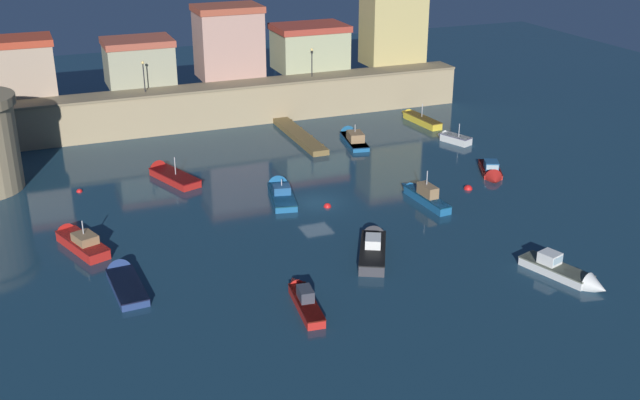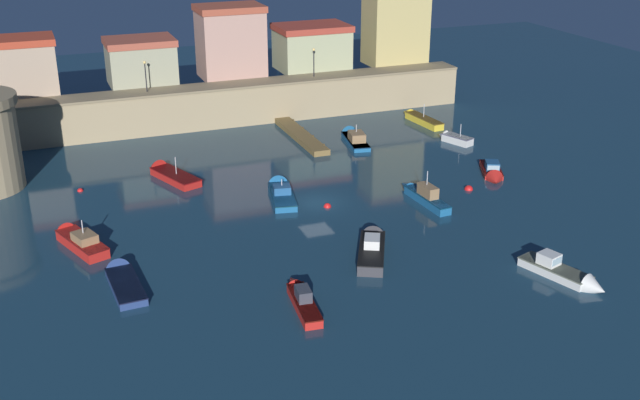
{
  "view_description": "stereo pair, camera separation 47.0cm",
  "coord_description": "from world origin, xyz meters",
  "px_view_note": "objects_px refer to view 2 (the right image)",
  "views": [
    {
      "loc": [
        -22.01,
        -56.25,
        25.17
      ],
      "look_at": [
        0.0,
        -0.84,
        0.6
      ],
      "focal_mm": 43.6,
      "sensor_mm": 36.0,
      "label": 1
    },
    {
      "loc": [
        -21.57,
        -56.42,
        25.17
      ],
      "look_at": [
        0.0,
        -0.84,
        0.6
      ],
      "focal_mm": 43.6,
      "sensor_mm": 36.0,
      "label": 2
    }
  ],
  "objects_px": {
    "mooring_buoy_0": "(80,191)",
    "mooring_buoy_2": "(327,207)",
    "quay_lamp_1": "(314,58)",
    "moored_boat_10": "(493,173)",
    "moored_boat_2": "(453,138)",
    "moored_boat_7": "(567,274)",
    "moored_boat_11": "(353,137)",
    "moored_boat_5": "(169,173)",
    "mooring_buoy_1": "(469,190)",
    "moored_boat_9": "(301,297)",
    "moored_boat_6": "(420,119)",
    "moored_boat_3": "(77,239)",
    "moored_boat_4": "(423,195)",
    "moored_boat_1": "(122,278)",
    "quay_lamp_0": "(145,71)",
    "moored_boat_0": "(372,246)",
    "moored_boat_8": "(281,191)"
  },
  "relations": [
    {
      "from": "moored_boat_10",
      "to": "moored_boat_5",
      "type": "bearing_deg",
      "value": -85.47
    },
    {
      "from": "moored_boat_4",
      "to": "moored_boat_6",
      "type": "xyz_separation_m",
      "value": [
        10.75,
        20.8,
        -0.14
      ]
    },
    {
      "from": "moored_boat_3",
      "to": "mooring_buoy_2",
      "type": "bearing_deg",
      "value": -109.91
    },
    {
      "from": "moored_boat_5",
      "to": "mooring_buoy_2",
      "type": "xyz_separation_m",
      "value": [
        10.97,
        -11.79,
        -0.37
      ]
    },
    {
      "from": "moored_boat_8",
      "to": "moored_boat_9",
      "type": "relative_size",
      "value": 1.14
    },
    {
      "from": "moored_boat_9",
      "to": "mooring_buoy_2",
      "type": "bearing_deg",
      "value": -21.64
    },
    {
      "from": "moored_boat_2",
      "to": "mooring_buoy_1",
      "type": "xyz_separation_m",
      "value": [
        -5.57,
        -12.23,
        -0.43
      ]
    },
    {
      "from": "moored_boat_0",
      "to": "moored_boat_11",
      "type": "height_order",
      "value": "moored_boat_11"
    },
    {
      "from": "mooring_buoy_2",
      "to": "moored_boat_1",
      "type": "bearing_deg",
      "value": -158.34
    },
    {
      "from": "moored_boat_11",
      "to": "mooring_buoy_2",
      "type": "relative_size",
      "value": 11.72
    },
    {
      "from": "quay_lamp_1",
      "to": "moored_boat_1",
      "type": "relative_size",
      "value": 0.47
    },
    {
      "from": "moored_boat_7",
      "to": "mooring_buoy_0",
      "type": "height_order",
      "value": "moored_boat_7"
    },
    {
      "from": "moored_boat_4",
      "to": "moored_boat_8",
      "type": "relative_size",
      "value": 0.98
    },
    {
      "from": "moored_boat_5",
      "to": "moored_boat_11",
      "type": "height_order",
      "value": "moored_boat_5"
    },
    {
      "from": "moored_boat_2",
      "to": "moored_boat_6",
      "type": "distance_m",
      "value": 7.64
    },
    {
      "from": "moored_boat_0",
      "to": "moored_boat_9",
      "type": "xyz_separation_m",
      "value": [
        -7.36,
        -5.11,
        -0.07
      ]
    },
    {
      "from": "mooring_buoy_0",
      "to": "mooring_buoy_2",
      "type": "height_order",
      "value": "mooring_buoy_2"
    },
    {
      "from": "quay_lamp_1",
      "to": "moored_boat_11",
      "type": "xyz_separation_m",
      "value": [
        0.35,
        -10.64,
        -6.25
      ]
    },
    {
      "from": "moored_boat_4",
      "to": "moored_boat_8",
      "type": "distance_m",
      "value": 12.25
    },
    {
      "from": "moored_boat_4",
      "to": "moored_boat_7",
      "type": "xyz_separation_m",
      "value": [
        2.4,
        -15.98,
        -0.15
      ]
    },
    {
      "from": "quay_lamp_0",
      "to": "moored_boat_10",
      "type": "height_order",
      "value": "quay_lamp_0"
    },
    {
      "from": "moored_boat_5",
      "to": "mooring_buoy_1",
      "type": "relative_size",
      "value": 9.8
    },
    {
      "from": "moored_boat_1",
      "to": "moored_boat_7",
      "type": "xyz_separation_m",
      "value": [
        28.21,
        -10.69,
        0.12
      ]
    },
    {
      "from": "moored_boat_4",
      "to": "moored_boat_11",
      "type": "relative_size",
      "value": 0.97
    },
    {
      "from": "quay_lamp_0",
      "to": "quay_lamp_1",
      "type": "bearing_deg",
      "value": 0.0
    },
    {
      "from": "moored_boat_5",
      "to": "mooring_buoy_2",
      "type": "relative_size",
      "value": 11.66
    },
    {
      "from": "moored_boat_5",
      "to": "mooring_buoy_0",
      "type": "xyz_separation_m",
      "value": [
        -7.9,
        -0.61,
        -0.37
      ]
    },
    {
      "from": "quay_lamp_1",
      "to": "moored_boat_11",
      "type": "bearing_deg",
      "value": -88.13
    },
    {
      "from": "moored_boat_8",
      "to": "moored_boat_10",
      "type": "bearing_deg",
      "value": -86.35
    },
    {
      "from": "moored_boat_2",
      "to": "mooring_buoy_1",
      "type": "distance_m",
      "value": 13.45
    },
    {
      "from": "moored_boat_10",
      "to": "moored_boat_7",
      "type": "bearing_deg",
      "value": 6.53
    },
    {
      "from": "mooring_buoy_2",
      "to": "moored_boat_9",
      "type": "bearing_deg",
      "value": -117.75
    },
    {
      "from": "moored_boat_4",
      "to": "moored_boat_6",
      "type": "bearing_deg",
      "value": -30.61
    },
    {
      "from": "moored_boat_7",
      "to": "mooring_buoy_0",
      "type": "distance_m",
      "value": 41.18
    },
    {
      "from": "moored_boat_6",
      "to": "moored_boat_8",
      "type": "relative_size",
      "value": 0.99
    },
    {
      "from": "moored_boat_3",
      "to": "mooring_buoy_2",
      "type": "height_order",
      "value": "moored_boat_3"
    },
    {
      "from": "moored_boat_8",
      "to": "mooring_buoy_1",
      "type": "xyz_separation_m",
      "value": [
        15.82,
        -4.86,
        -0.38
      ]
    },
    {
      "from": "moored_boat_11",
      "to": "moored_boat_1",
      "type": "bearing_deg",
      "value": 139.86
    },
    {
      "from": "moored_boat_0",
      "to": "moored_boat_2",
      "type": "bearing_deg",
      "value": -15.58
    },
    {
      "from": "quay_lamp_1",
      "to": "mooring_buoy_2",
      "type": "distance_m",
      "value": 28.45
    },
    {
      "from": "quay_lamp_1",
      "to": "moored_boat_10",
      "type": "height_order",
      "value": "quay_lamp_1"
    },
    {
      "from": "moored_boat_1",
      "to": "moored_boat_2",
      "type": "xyz_separation_m",
      "value": [
        36.41,
        18.45,
        0.12
      ]
    },
    {
      "from": "quay_lamp_0",
      "to": "moored_boat_7",
      "type": "bearing_deg",
      "value": -64.95
    },
    {
      "from": "moored_boat_2",
      "to": "moored_boat_6",
      "type": "relative_size",
      "value": 0.58
    },
    {
      "from": "moored_boat_2",
      "to": "mooring_buoy_2",
      "type": "height_order",
      "value": "moored_boat_2"
    },
    {
      "from": "moored_boat_2",
      "to": "moored_boat_5",
      "type": "distance_m",
      "value": 29.6
    },
    {
      "from": "mooring_buoy_2",
      "to": "mooring_buoy_1",
      "type": "bearing_deg",
      "value": -3.7
    },
    {
      "from": "moored_boat_6",
      "to": "moored_boat_5",
      "type": "bearing_deg",
      "value": 98.18
    },
    {
      "from": "moored_boat_2",
      "to": "moored_boat_7",
      "type": "relative_size",
      "value": 0.64
    },
    {
      "from": "moored_boat_3",
      "to": "moored_boat_9",
      "type": "relative_size",
      "value": 1.09
    }
  ]
}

